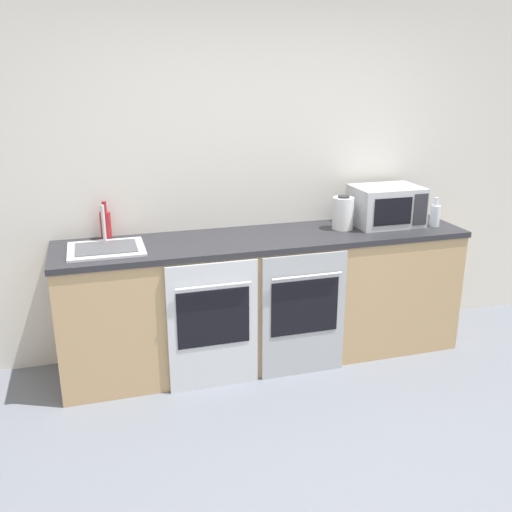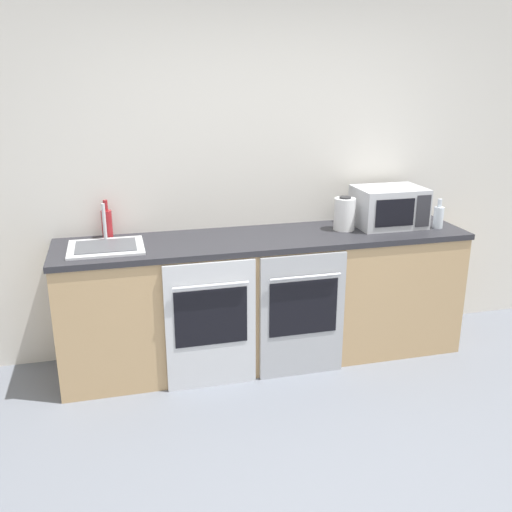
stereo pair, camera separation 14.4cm
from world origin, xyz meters
The scene contains 10 objects.
ground_plane centered at (0.00, 0.00, 0.00)m, with size 16.00×16.00×0.00m, color slate.
wall_back centered at (0.00, 1.97, 1.30)m, with size 10.00×0.06×2.60m.
counter_back centered at (0.00, 1.63, 0.47)m, with size 2.92×0.65×0.94m.
oven_left centered at (-0.46, 1.30, 0.45)m, with size 0.60×0.06×0.89m.
oven_right centered at (0.17, 1.30, 0.45)m, with size 0.60×0.06×0.89m.
microwave centered at (0.96, 1.68, 1.08)m, with size 0.50×0.37×0.29m.
bottle_clear centered at (1.29, 1.54, 1.02)m, with size 0.07×0.07×0.22m.
bottle_red centered at (-1.08, 1.87, 1.04)m, with size 0.07×0.07×0.27m.
kettle centered at (0.60, 1.66, 1.06)m, with size 0.15×0.15×0.25m.
sink centered at (-1.09, 1.62, 0.95)m, with size 0.49×0.41×0.26m.
Camera 2 is at (-1.02, -2.09, 2.05)m, focal length 40.00 mm.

